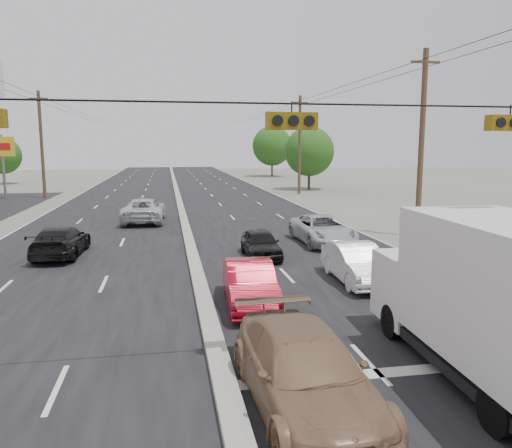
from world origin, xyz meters
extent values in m
plane|color=#606356|center=(0.00, 0.00, 0.00)|extent=(200.00, 200.00, 0.00)
cube|color=black|center=(0.00, 30.00, 0.00)|extent=(20.00, 160.00, 0.02)
cube|color=gray|center=(0.00, 30.00, 0.10)|extent=(0.50, 160.00, 0.20)
cylinder|color=#422D1E|center=(-12.50, 40.00, 5.00)|extent=(0.30, 0.30, 10.00)
cube|color=#422D1E|center=(-12.50, 40.00, 9.30)|extent=(1.60, 0.12, 0.12)
cylinder|color=#422D1E|center=(12.50, 15.00, 5.00)|extent=(0.30, 0.30, 10.00)
cube|color=#422D1E|center=(12.50, 15.00, 9.30)|extent=(1.60, 0.12, 0.12)
cylinder|color=#422D1E|center=(12.50, 40.00, 5.00)|extent=(0.30, 0.30, 10.00)
cube|color=#422D1E|center=(12.50, 40.00, 9.30)|extent=(1.60, 0.12, 0.12)
cylinder|color=black|center=(0.00, 0.00, 5.80)|extent=(25.00, 0.04, 0.04)
cube|color=#72590C|center=(1.50, 0.00, 5.45)|extent=(1.05, 0.30, 0.35)
cube|color=#72590C|center=(6.50, 0.00, 5.45)|extent=(1.05, 0.30, 0.35)
cylinder|color=slate|center=(-16.00, 40.00, 3.00)|extent=(0.24, 0.24, 6.00)
cube|color=gold|center=(-16.00, 40.00, 4.90)|extent=(2.20, 0.25, 1.80)
cylinder|color=#382619|center=(-22.00, 60.00, 1.08)|extent=(0.28, 0.28, 2.16)
sphere|color=#1D4B14|center=(-22.00, 60.00, 3.72)|extent=(4.80, 4.80, 4.80)
cylinder|color=#382619|center=(15.00, 45.00, 1.26)|extent=(0.28, 0.28, 2.52)
sphere|color=#1D4B14|center=(15.00, 45.00, 4.34)|extent=(5.60, 5.60, 5.60)
cylinder|color=#382619|center=(16.00, 70.00, 1.44)|extent=(0.28, 0.28, 2.88)
sphere|color=#1D4B14|center=(16.00, 70.00, 4.96)|extent=(6.40, 6.40, 6.40)
cube|color=black|center=(5.56, -0.90, 0.45)|extent=(2.53, 7.01, 0.25)
cube|color=silver|center=(5.54, -1.70, 2.13)|extent=(2.66, 5.04, 2.77)
cube|color=silver|center=(5.66, 1.62, 1.24)|extent=(2.44, 1.97, 1.78)
cylinder|color=black|center=(4.61, 1.41, 0.45)|extent=(0.33, 0.90, 0.89)
cylinder|color=black|center=(6.69, 1.33, 0.45)|extent=(0.33, 0.90, 0.89)
cylinder|color=black|center=(4.45, -3.04, 0.45)|extent=(0.33, 0.90, 0.89)
imported|color=#856348|center=(1.40, -1.61, 0.74)|extent=(2.30, 5.20, 1.49)
imported|color=maroon|center=(1.40, 4.66, 0.69)|extent=(1.67, 4.26, 1.38)
imported|color=black|center=(3.00, 11.29, 0.63)|extent=(1.50, 3.68, 1.25)
imported|color=silver|center=(5.67, 6.64, 0.70)|extent=(1.59, 4.30, 1.40)
imported|color=#B2B5BA|center=(6.70, 13.89, 0.72)|extent=(2.51, 5.22, 1.43)
imported|color=black|center=(-5.83, 13.17, 0.69)|extent=(2.14, 4.81, 1.37)
imported|color=silver|center=(-2.58, 22.90, 0.78)|extent=(2.78, 5.70, 1.56)
camera|label=1|loc=(-1.06, -10.14, 4.95)|focal=35.00mm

